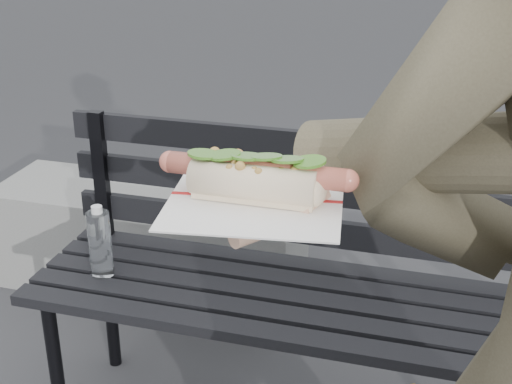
{
  "coord_description": "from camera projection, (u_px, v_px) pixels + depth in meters",
  "views": [
    {
      "loc": [
        0.23,
        -0.74,
        1.49
      ],
      "look_at": [
        0.03,
        -0.05,
        1.18
      ],
      "focal_mm": 50.0,
      "sensor_mm": 36.0,
      "label": 1
    }
  ],
  "objects": [
    {
      "name": "park_bench",
      "position": [
        302.0,
        268.0,
        1.95
      ],
      "size": [
        1.5,
        0.44,
        0.88
      ],
      "color": "black",
      "rests_on": "ground"
    },
    {
      "name": "concrete_block",
      "position": [
        150.0,
        239.0,
        2.82
      ],
      "size": [
        1.2,
        0.4,
        0.4
      ],
      "primitive_type": "cube",
      "color": "slate",
      "rests_on": "ground"
    },
    {
      "name": "held_hotdog",
      "position": [
        448.0,
        164.0,
        0.77
      ],
      "size": [
        0.64,
        0.3,
        0.2
      ],
      "color": "#47412F"
    }
  ]
}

